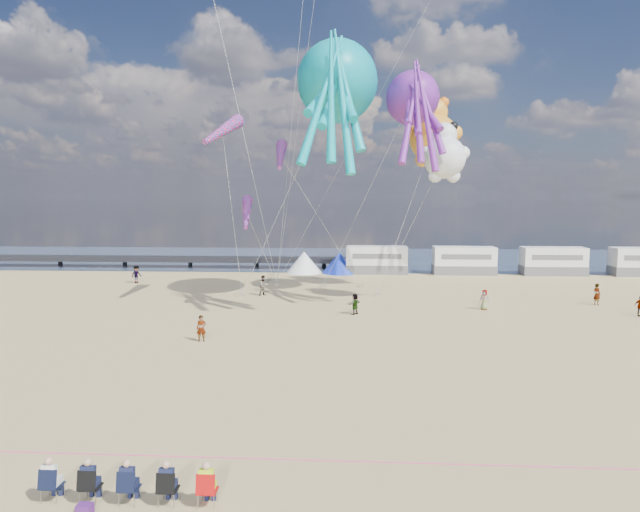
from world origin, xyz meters
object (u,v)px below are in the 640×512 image
at_px(kite_octopus_teal, 337,82).
at_px(kite_octopus_purple, 412,98).
at_px(beachgoer_2, 136,274).
at_px(sandbag_a, 242,295).
at_px(spectator_row, 129,480).
at_px(beachgoer_0, 484,300).
at_px(motorhome_2, 553,261).
at_px(sandbag_b, 323,286).
at_px(cooler_purple, 85,510).
at_px(tent_blue, 340,262).
at_px(beachgoer_5, 597,294).
at_px(beachgoer_1, 264,286).
at_px(windsock_left, 222,131).
at_px(standing_person, 201,328).
at_px(sandbag_d, 361,286).
at_px(kite_teddy_orange, 434,138).
at_px(sandbag_c, 378,294).
at_px(motorhome_0, 376,260).
at_px(sandbag_e, 277,284).
at_px(windsock_mid, 281,156).
at_px(tent_white, 304,262).
at_px(windsock_right, 247,213).
at_px(kite_panda, 445,158).
at_px(motorhome_1, 464,260).
at_px(beachgoer_4, 355,304).

relative_size(kite_octopus_teal, kite_octopus_purple, 1.20).
xyz_separation_m(beachgoer_2, sandbag_a, (11.77, -6.77, -0.75)).
distance_m(spectator_row, beachgoer_0, 32.25).
height_order(motorhome_2, sandbag_b, motorhome_2).
bearing_deg(kite_octopus_teal, cooler_purple, -103.74).
height_order(tent_blue, beachgoer_5, tent_blue).
height_order(beachgoer_1, beachgoer_5, beachgoer_1).
bearing_deg(windsock_left, sandbag_b, 64.80).
bearing_deg(beachgoer_1, standing_person, -134.87).
xyz_separation_m(standing_person, kite_octopus_teal, (7.55, 12.19, 16.34)).
xyz_separation_m(beachgoer_5, sandbag_b, (-21.82, 7.30, -0.74)).
bearing_deg(sandbag_d, beachgoer_1, -148.27).
distance_m(sandbag_a, kite_octopus_teal, 19.05).
height_order(tent_blue, kite_teddy_orange, kite_teddy_orange).
bearing_deg(sandbag_c, sandbag_b, 139.64).
bearing_deg(sandbag_c, windsock_left, -155.23).
height_order(beachgoer_1, kite_octopus_purple, kite_octopus_purple).
distance_m(motorhome_0, standing_person, 32.34).
relative_size(sandbag_e, windsock_mid, 0.10).
distance_m(tent_blue, sandbag_e, 10.80).
distance_m(tent_white, sandbag_e, 9.29).
height_order(sandbag_e, windsock_right, windsock_right).
xyz_separation_m(tent_blue, sandbag_a, (-7.93, -15.26, -1.09)).
bearing_deg(beachgoer_0, windsock_right, -154.87).
distance_m(beachgoer_1, sandbag_c, 9.80).
relative_size(beachgoer_0, beachgoer_2, 0.89).
bearing_deg(windsock_mid, motorhome_0, 55.82).
distance_m(motorhome_0, beachgoer_0, 21.10).
xyz_separation_m(beachgoer_5, windsock_left, (-28.86, -2.37, 12.48)).
height_order(beachgoer_2, kite_teddy_orange, kite_teddy_orange).
relative_size(cooler_purple, kite_octopus_purple, 0.04).
height_order(sandbag_a, kite_octopus_teal, kite_octopus_teal).
bearing_deg(cooler_purple, beachgoer_1, 91.02).
bearing_deg(kite_panda, sandbag_b, 138.44).
xyz_separation_m(beachgoer_5, sandbag_e, (-26.31, 8.27, -0.74)).
distance_m(motorhome_1, beachgoer_5, 18.70).
xyz_separation_m(beachgoer_4, sandbag_e, (-7.42, 12.96, -0.63)).
bearing_deg(kite_teddy_orange, sandbag_d, 168.37).
relative_size(sandbag_b, kite_teddy_orange, 0.07).
xyz_separation_m(tent_white, windsock_left, (-4.34, -19.69, 12.13)).
height_order(spectator_row, sandbag_e, spectator_row).
relative_size(motorhome_0, beachgoer_5, 3.89).
bearing_deg(sandbag_e, beachgoer_4, -60.22).
bearing_deg(beachgoer_2, spectator_row, -126.49).
relative_size(sandbag_c, windsock_left, 0.08).
bearing_deg(kite_octopus_teal, motorhome_2, 35.39).
relative_size(tent_white, windsock_left, 0.62).
relative_size(cooler_purple, windsock_mid, 0.08).
relative_size(sandbag_e, kite_panda, 0.09).
bearing_deg(sandbag_c, motorhome_2, 36.17).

